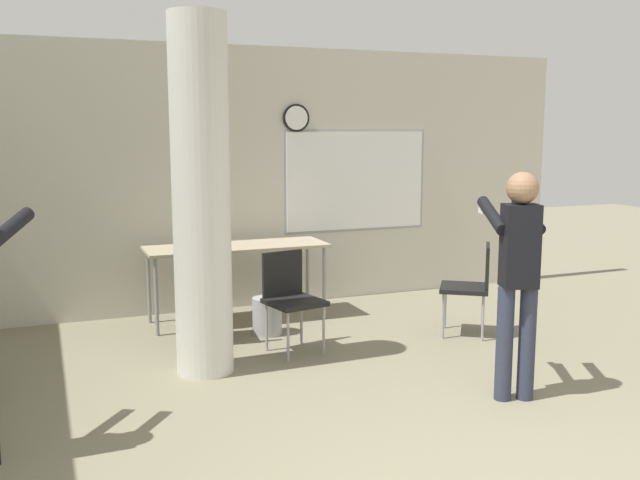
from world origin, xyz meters
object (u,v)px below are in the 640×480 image
(chair_mid_room, at_px, (472,282))
(person_playing_side, at_px, (518,267))
(folding_table, at_px, (237,251))
(bottle_on_table, at_px, (206,237))
(chair_table_front, at_px, (290,294))
(chair_table_left, at_px, (205,289))

(chair_mid_room, relative_size, person_playing_side, 0.53)
(folding_table, height_order, bottle_on_table, bottle_on_table)
(chair_table_front, height_order, person_playing_side, person_playing_side)
(chair_mid_room, xyz_separation_m, chair_table_front, (-1.75, 0.17, 0.00))
(folding_table, height_order, chair_mid_room, chair_mid_room)
(chair_table_front, xyz_separation_m, person_playing_side, (1.13, -1.65, 0.45))
(chair_table_left, xyz_separation_m, person_playing_side, (1.78, -2.12, 0.45))
(bottle_on_table, distance_m, chair_table_left, 0.73)
(person_playing_side, bearing_deg, folding_table, 115.20)
(bottle_on_table, relative_size, chair_mid_room, 0.33)
(chair_mid_room, bearing_deg, folding_table, 145.90)
(chair_mid_room, distance_m, person_playing_side, 1.66)
(chair_table_left, relative_size, chair_table_front, 1.00)
(bottle_on_table, xyz_separation_m, chair_mid_room, (2.24, -1.26, -0.38))
(bottle_on_table, bearing_deg, chair_table_left, -104.05)
(bottle_on_table, height_order, chair_table_front, bottle_on_table)
(bottle_on_table, relative_size, chair_table_front, 0.33)
(chair_mid_room, xyz_separation_m, person_playing_side, (-0.61, -1.48, 0.45))
(chair_table_left, height_order, chair_table_front, same)
(bottle_on_table, distance_m, person_playing_side, 3.18)
(chair_table_front, bearing_deg, chair_table_left, 143.56)
(folding_table, distance_m, chair_table_left, 0.83)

